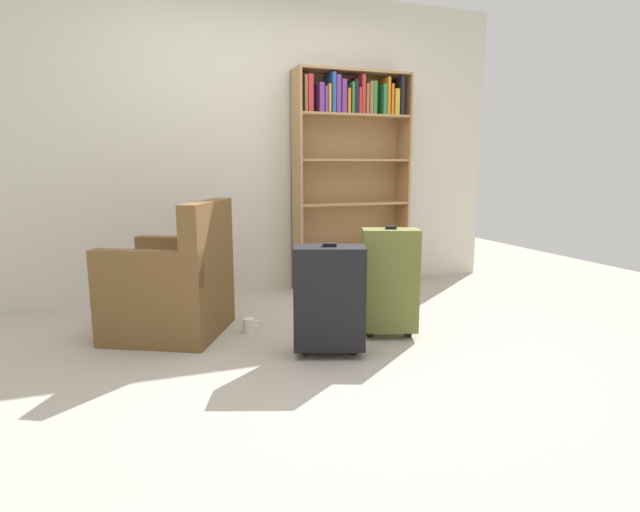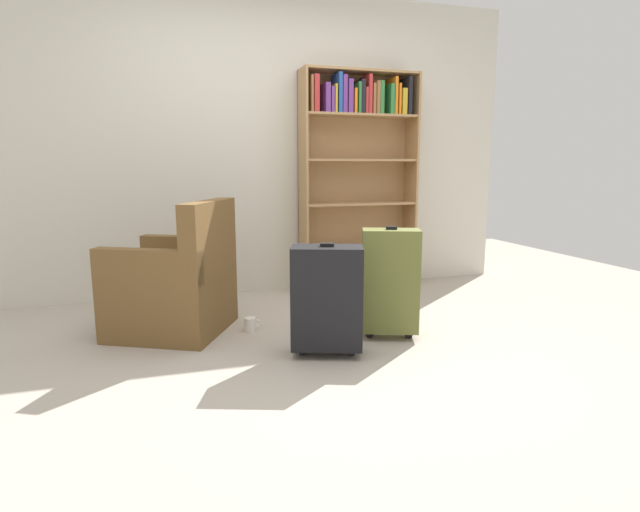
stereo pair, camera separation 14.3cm
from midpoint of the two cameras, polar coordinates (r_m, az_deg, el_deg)
ground_plane at (r=3.13m, az=2.83°, el=-11.05°), size 7.90×7.90×0.00m
back_wall at (r=4.63m, az=-4.77°, el=12.22°), size 4.52×0.10×2.60m
bookshelf at (r=4.68m, az=5.08°, el=10.69°), size 1.06×0.28×1.94m
armchair at (r=3.58m, az=-14.66°, el=-3.32°), size 0.94×0.94×0.90m
mug at (r=3.56m, az=-6.63°, el=-7.61°), size 0.12×0.08×0.10m
suitcase_olive at (r=3.36m, az=9.08°, el=-2.77°), size 0.41×0.31×0.74m
suitcase_black at (r=3.03m, az=2.15°, el=-4.68°), size 0.47×0.35×0.68m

